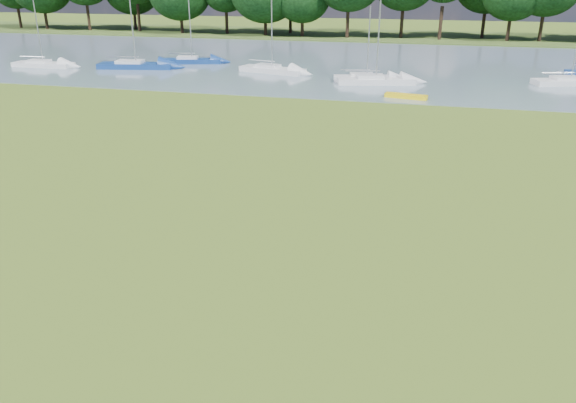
% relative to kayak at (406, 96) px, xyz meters
% --- Properties ---
extents(ground, '(220.00, 220.00, 0.00)m').
position_rel_kayak_xyz_m(ground, '(-1.40, -24.00, -0.21)').
color(ground, olive).
extents(river, '(220.00, 40.00, 0.10)m').
position_rel_kayak_xyz_m(river, '(-1.40, 18.00, -0.21)').
color(river, slate).
rests_on(river, ground).
extents(far_bank, '(220.00, 20.00, 0.40)m').
position_rel_kayak_xyz_m(far_bank, '(-1.40, 48.00, -0.21)').
color(far_bank, '#4C6626').
rests_on(far_bank, ground).
extents(kayak, '(3.38, 1.41, 0.33)m').
position_rel_kayak_xyz_m(kayak, '(0.00, 0.00, 0.00)').
color(kayak, yellow).
rests_on(kayak, river).
extents(sailboat_2, '(7.01, 3.61, 9.37)m').
position_rel_kayak_xyz_m(sailboat_2, '(-13.70, 9.51, 0.29)').
color(sailboat_2, silver).
rests_on(sailboat_2, river).
extents(sailboat_3, '(6.54, 3.34, 8.26)m').
position_rel_kayak_xyz_m(sailboat_3, '(-23.89, 13.32, 0.29)').
color(sailboat_3, navy).
rests_on(sailboat_3, river).
extents(sailboat_4, '(7.97, 3.57, 9.69)m').
position_rel_kayak_xyz_m(sailboat_4, '(-28.12, 8.54, 0.33)').
color(sailboat_4, navy).
rests_on(sailboat_4, river).
extents(sailboat_5, '(6.77, 3.80, 8.73)m').
position_rel_kayak_xyz_m(sailboat_5, '(13.66, 9.54, 0.28)').
color(sailboat_5, silver).
rests_on(sailboat_5, river).
extents(sailboat_6, '(6.18, 3.01, 6.51)m').
position_rel_kayak_xyz_m(sailboat_6, '(-4.00, 6.94, 0.25)').
color(sailboat_6, silver).
rests_on(sailboat_6, river).
extents(sailboat_7, '(7.04, 3.49, 9.84)m').
position_rel_kayak_xyz_m(sailboat_7, '(-3.04, 5.74, 0.33)').
color(sailboat_7, silver).
rests_on(sailboat_7, river).
extents(sailboat_8, '(6.54, 2.03, 7.26)m').
position_rel_kayak_xyz_m(sailboat_8, '(-38.12, 7.10, 0.25)').
color(sailboat_8, silver).
rests_on(sailboat_8, river).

